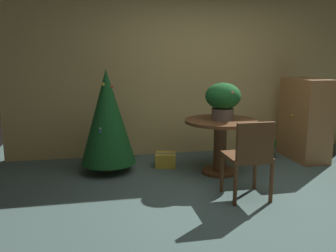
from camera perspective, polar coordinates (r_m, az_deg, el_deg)
ground_plane at (r=4.02m, az=13.34°, el=-12.03°), size 6.60×6.60×0.00m
back_wall_panel at (r=5.77m, az=4.72°, el=8.54°), size 6.00×0.10×2.60m
round_dining_table at (r=4.78m, az=8.45°, el=-1.59°), size 0.96×0.96×0.74m
flower_vase at (r=4.72m, az=8.87°, el=4.41°), size 0.47×0.47×0.49m
wooden_chair_near at (r=3.95m, az=13.05°, el=-4.53°), size 0.46×0.45×0.90m
holiday_tree at (r=4.81m, az=-9.77°, el=1.46°), size 0.74×0.74×1.40m
gift_box_gold at (r=5.12m, az=-0.37°, el=-5.46°), size 0.34×0.33×0.19m
wooden_cabinet at (r=5.78m, az=21.25°, el=1.02°), size 0.46×0.83×1.24m
potted_plant at (r=5.70m, az=15.59°, el=-3.06°), size 0.30×0.30×0.39m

